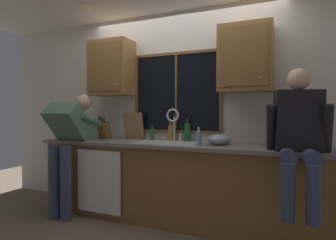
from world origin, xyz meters
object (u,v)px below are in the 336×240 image
Objects in this scene: bottle_amber_small at (171,132)px; bottle_tall_clear at (187,132)px; person_sitting_on_counter at (299,132)px; soap_dispenser at (199,138)px; person_standing at (70,139)px; bottle_green_glass at (152,134)px; cutting_board at (133,126)px; knife_block at (104,131)px; mixing_bowl at (219,139)px.

bottle_tall_clear is at bearing 0.25° from bottle_amber_small.
soap_dispenser is (-0.96, 0.17, -0.11)m from person_sitting_on_counter.
bottle_tall_clear is at bearing 20.97° from person_standing.
soap_dispenser reaches higher than bottle_green_glass.
person_sitting_on_counter is 1.31m from bottle_tall_clear.
soap_dispenser is 0.71× the size of bottle_tall_clear.
person_standing is 4.22× the size of cutting_board.
bottle_tall_clear reaches higher than soap_dispenser.
bottle_amber_small is at bearing 144.13° from soap_dispenser.
person_sitting_on_counter is at bearing -13.90° from cutting_board.
knife_block is 1.26× the size of mixing_bowl.
cutting_board is 1.79× the size of soap_dispenser.
bottle_tall_clear is (-0.24, 0.33, 0.04)m from soap_dispenser.
knife_block is at bearing -170.18° from bottle_amber_small.
person_standing is at bearing -179.49° from person_sitting_on_counter.
bottle_green_glass is (-0.70, 0.29, 0.00)m from soap_dispenser.
cutting_board is at bearing -178.69° from bottle_tall_clear.
bottle_green_glass is at bearing 164.72° from person_sitting_on_counter.
bottle_tall_clear is (1.11, 0.16, 0.01)m from knife_block.
bottle_green_glass is 0.77× the size of bottle_amber_small.
cutting_board is 0.31m from bottle_green_glass.
person_sitting_on_counter reaches higher than bottle_green_glass.
soap_dispenser is at bearing 6.70° from person_standing.
soap_dispenser is 0.57m from bottle_amber_small.
soap_dispenser is 1.03× the size of bottle_green_glass.
bottle_tall_clear is (0.45, 0.05, 0.04)m from bottle_green_glass.
mixing_bowl is at bearing -1.22° from knife_block.
soap_dispenser is at bearing -142.66° from mixing_bowl.
knife_block is 1.65× the size of bottle_green_glass.
bottle_green_glass is (-0.89, 0.14, 0.02)m from mixing_bowl.
knife_block is (0.25, 0.37, 0.08)m from person_standing.
bottle_green_glass is 0.69× the size of bottle_tall_clear.
cutting_board reaches higher than bottle_tall_clear.
person_standing reaches higher than mixing_bowl.
mixing_bowl is at bearing 157.96° from person_sitting_on_counter.
knife_block is at bearing 171.53° from person_sitting_on_counter.
cutting_board is at bearing 166.10° from person_sitting_on_counter.
bottle_tall_clear reaches higher than bottle_amber_small.
bottle_tall_clear is at bearing 157.44° from person_sitting_on_counter.
person_sitting_on_counter is 6.46× the size of bottle_green_glass.
person_sitting_on_counter reaches higher than bottle_amber_small.
person_sitting_on_counter is 2.34m from knife_block.
knife_block is 1.28× the size of bottle_amber_small.
bottle_green_glass is at bearing 9.38° from knife_block.
knife_block reaches higher than bottle_green_glass.
person_sitting_on_counter reaches higher than bottle_tall_clear.
person_standing is 0.45m from knife_block.
person_standing is at bearing -155.51° from bottle_amber_small.
bottle_amber_small reaches higher than bottle_green_glass.
bottle_green_glass is at bearing -174.10° from bottle_tall_clear.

